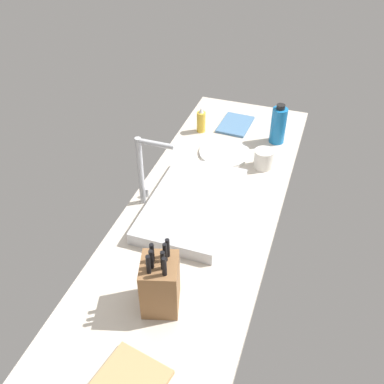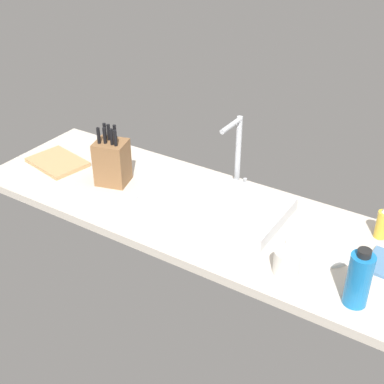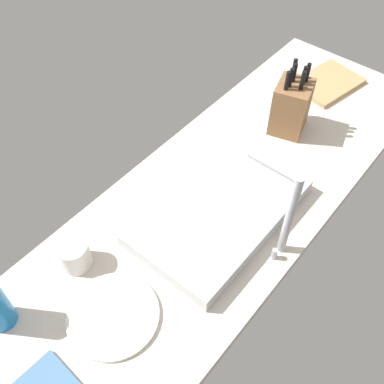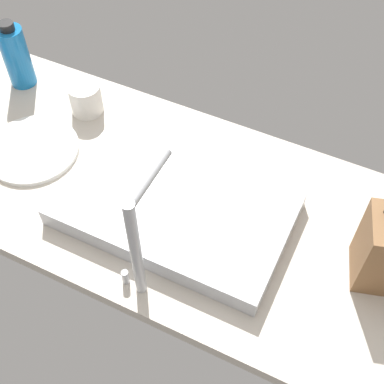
{
  "view_description": "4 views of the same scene",
  "coord_description": "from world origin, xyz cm",
  "px_view_note": "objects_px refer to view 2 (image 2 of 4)",
  "views": [
    {
      "loc": [
        -127.93,
        -40.06,
        123.14
      ],
      "look_at": [
        3.37,
        4.58,
        11.43
      ],
      "focal_mm": 41.72,
      "sensor_mm": 36.0,
      "label": 1
    },
    {
      "loc": [
        85.56,
        -145.81,
        115.87
      ],
      "look_at": [
        -4.33,
        -3.76,
        13.03
      ],
      "focal_mm": 48.49,
      "sensor_mm": 36.0,
      "label": 2
    },
    {
      "loc": [
        70.83,
        50.01,
        114.72
      ],
      "look_at": [
        4.76,
        -4.64,
        11.07
      ],
      "focal_mm": 42.08,
      "sensor_mm": 36.0,
      "label": 3
    },
    {
      "loc": [
        -32.91,
        67.48,
        106.66
      ],
      "look_at": [
        -0.61,
        1.1,
        10.43
      ],
      "focal_mm": 49.02,
      "sensor_mm": 36.0,
      "label": 4
    }
  ],
  "objects_px": {
    "faucet": "(238,147)",
    "cutting_board": "(58,162)",
    "knife_block": "(112,162)",
    "coffee_mug": "(287,262)",
    "soap_bottle": "(382,224)",
    "water_bottle": "(359,279)",
    "dinner_plate": "(320,245)",
    "sink_basin": "(217,203)"
  },
  "relations": [
    {
      "from": "faucet",
      "to": "cutting_board",
      "type": "bearing_deg",
      "value": -161.77
    },
    {
      "from": "knife_block",
      "to": "coffee_mug",
      "type": "height_order",
      "value": "knife_block"
    },
    {
      "from": "knife_block",
      "to": "coffee_mug",
      "type": "distance_m",
      "value": 0.88
    },
    {
      "from": "faucet",
      "to": "soap_bottle",
      "type": "relative_size",
      "value": 2.31
    },
    {
      "from": "faucet",
      "to": "coffee_mug",
      "type": "xyz_separation_m",
      "value": [
        0.4,
        -0.4,
        -0.14
      ]
    },
    {
      "from": "cutting_board",
      "to": "soap_bottle",
      "type": "bearing_deg",
      "value": 9.01
    },
    {
      "from": "water_bottle",
      "to": "dinner_plate",
      "type": "distance_m",
      "value": 0.3
    },
    {
      "from": "sink_basin",
      "to": "knife_block",
      "type": "xyz_separation_m",
      "value": [
        -0.48,
        -0.06,
        0.07
      ]
    },
    {
      "from": "knife_block",
      "to": "water_bottle",
      "type": "relative_size",
      "value": 1.28
    },
    {
      "from": "soap_bottle",
      "to": "coffee_mug",
      "type": "distance_m",
      "value": 0.42
    },
    {
      "from": "knife_block",
      "to": "dinner_plate",
      "type": "distance_m",
      "value": 0.92
    },
    {
      "from": "coffee_mug",
      "to": "water_bottle",
      "type": "bearing_deg",
      "value": -4.61
    },
    {
      "from": "knife_block",
      "to": "faucet",
      "type": "bearing_deg",
      "value": 12.01
    },
    {
      "from": "sink_basin",
      "to": "knife_block",
      "type": "bearing_deg",
      "value": -173.35
    },
    {
      "from": "faucet",
      "to": "knife_block",
      "type": "height_order",
      "value": "faucet"
    },
    {
      "from": "cutting_board",
      "to": "coffee_mug",
      "type": "xyz_separation_m",
      "value": [
        1.19,
        -0.15,
        0.03
      ]
    },
    {
      "from": "cutting_board",
      "to": "dinner_plate",
      "type": "height_order",
      "value": "cutting_board"
    },
    {
      "from": "water_bottle",
      "to": "dinner_plate",
      "type": "xyz_separation_m",
      "value": [
        -0.19,
        0.21,
        -0.09
      ]
    },
    {
      "from": "faucet",
      "to": "coffee_mug",
      "type": "distance_m",
      "value": 0.59
    },
    {
      "from": "soap_bottle",
      "to": "dinner_plate",
      "type": "xyz_separation_m",
      "value": [
        -0.16,
        -0.17,
        -0.05
      ]
    },
    {
      "from": "soap_bottle",
      "to": "cutting_board",
      "type": "bearing_deg",
      "value": -170.99
    },
    {
      "from": "sink_basin",
      "to": "knife_block",
      "type": "relative_size",
      "value": 2.09
    },
    {
      "from": "knife_block",
      "to": "dinner_plate",
      "type": "height_order",
      "value": "knife_block"
    },
    {
      "from": "faucet",
      "to": "water_bottle",
      "type": "distance_m",
      "value": 0.77
    },
    {
      "from": "cutting_board",
      "to": "soap_bottle",
      "type": "height_order",
      "value": "soap_bottle"
    },
    {
      "from": "cutting_board",
      "to": "dinner_plate",
      "type": "xyz_separation_m",
      "value": [
        1.23,
        0.05,
        -0.0
      ]
    },
    {
      "from": "faucet",
      "to": "knife_block",
      "type": "bearing_deg",
      "value": -151.79
    },
    {
      "from": "water_bottle",
      "to": "coffee_mug",
      "type": "relative_size",
      "value": 2.28
    },
    {
      "from": "sink_basin",
      "to": "cutting_board",
      "type": "distance_m",
      "value": 0.8
    },
    {
      "from": "cutting_board",
      "to": "dinner_plate",
      "type": "relative_size",
      "value": 1.05
    },
    {
      "from": "faucet",
      "to": "coffee_mug",
      "type": "relative_size",
      "value": 3.5
    },
    {
      "from": "knife_block",
      "to": "dinner_plate",
      "type": "bearing_deg",
      "value": -13.76
    },
    {
      "from": "cutting_board",
      "to": "water_bottle",
      "type": "xyz_separation_m",
      "value": [
        1.42,
        -0.16,
        0.08
      ]
    },
    {
      "from": "soap_bottle",
      "to": "water_bottle",
      "type": "height_order",
      "value": "water_bottle"
    },
    {
      "from": "sink_basin",
      "to": "dinner_plate",
      "type": "relative_size",
      "value": 2.21
    },
    {
      "from": "sink_basin",
      "to": "faucet",
      "type": "height_order",
      "value": "faucet"
    },
    {
      "from": "cutting_board",
      "to": "knife_block",
      "type": "bearing_deg",
      "value": 1.88
    },
    {
      "from": "soap_bottle",
      "to": "coffee_mug",
      "type": "bearing_deg",
      "value": -119.66
    },
    {
      "from": "sink_basin",
      "to": "faucet",
      "type": "relative_size",
      "value": 1.73
    },
    {
      "from": "knife_block",
      "to": "dinner_plate",
      "type": "xyz_separation_m",
      "value": [
        0.91,
        0.04,
        -0.09
      ]
    },
    {
      "from": "dinner_plate",
      "to": "coffee_mug",
      "type": "relative_size",
      "value": 2.75
    },
    {
      "from": "faucet",
      "to": "dinner_plate",
      "type": "height_order",
      "value": "faucet"
    }
  ]
}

